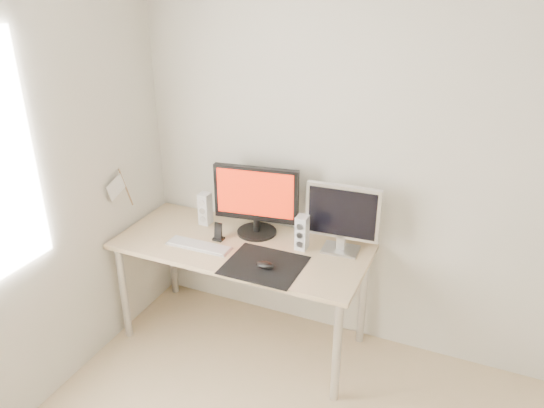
% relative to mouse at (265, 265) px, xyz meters
% --- Properties ---
extents(wall_back, '(3.50, 0.00, 3.50)m').
position_rel_mouse_xyz_m(wall_back, '(0.67, 0.57, 0.50)').
color(wall_back, silver).
rests_on(wall_back, ground).
extents(mousepad, '(0.45, 0.40, 0.00)m').
position_rel_mouse_xyz_m(mousepad, '(-0.02, 0.03, -0.02)').
color(mousepad, black).
rests_on(mousepad, desk).
extents(mouse, '(0.11, 0.07, 0.04)m').
position_rel_mouse_xyz_m(mouse, '(0.00, 0.00, 0.00)').
color(mouse, black).
rests_on(mouse, mousepad).
extents(desk, '(1.60, 0.70, 0.73)m').
position_rel_mouse_xyz_m(desk, '(-0.26, 0.20, -0.10)').
color(desk, '#D1B587').
rests_on(desk, ground).
extents(main_monitor, '(0.55, 0.29, 0.47)m').
position_rel_mouse_xyz_m(main_monitor, '(-0.23, 0.37, 0.23)').
color(main_monitor, black).
rests_on(main_monitor, desk).
extents(second_monitor, '(0.45, 0.17, 0.43)m').
position_rel_mouse_xyz_m(second_monitor, '(0.34, 0.38, 0.22)').
color(second_monitor, '#BDBDBF').
rests_on(second_monitor, desk).
extents(speaker_left, '(0.07, 0.09, 0.22)m').
position_rel_mouse_xyz_m(speaker_left, '(-0.61, 0.37, 0.09)').
color(speaker_left, white).
rests_on(speaker_left, desk).
extents(speaker_right, '(0.07, 0.09, 0.22)m').
position_rel_mouse_xyz_m(speaker_right, '(0.11, 0.31, 0.09)').
color(speaker_right, white).
rests_on(speaker_right, desk).
extents(keyboard, '(0.42, 0.12, 0.02)m').
position_rel_mouse_xyz_m(keyboard, '(-0.49, 0.07, -0.02)').
color(keyboard, '#AAAAAC').
rests_on(keyboard, desk).
extents(phone_dock, '(0.07, 0.06, 0.12)m').
position_rel_mouse_xyz_m(phone_dock, '(-0.42, 0.20, 0.01)').
color(phone_dock, black).
rests_on(phone_dock, desk).
extents(pennant, '(0.01, 0.23, 0.29)m').
position_rel_mouse_xyz_m(pennant, '(-1.05, 0.06, 0.29)').
color(pennant, '#A57F54').
rests_on(pennant, wall_left).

